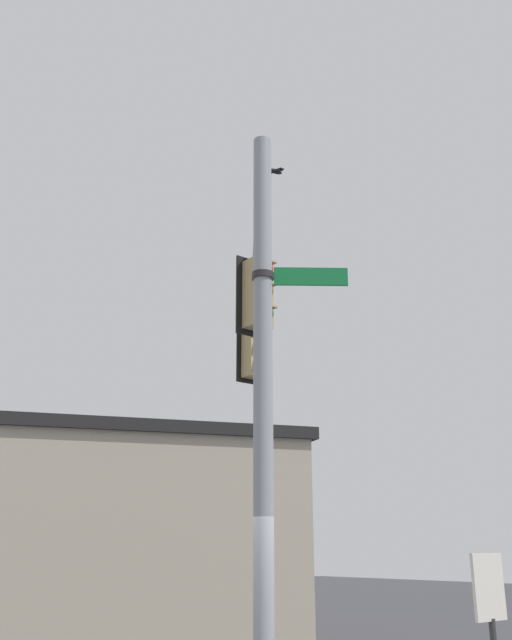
{
  "coord_description": "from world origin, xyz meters",
  "views": [
    {
      "loc": [
        5.0,
        5.95,
        2.17
      ],
      "look_at": [
        -2.03,
        -2.6,
        5.75
      ],
      "focal_mm": 39.89,
      "sensor_mm": 36.0,
      "label": 1
    }
  ],
  "objects_px": {
    "traffic_light_mid_inner": "(254,350)",
    "historical_marker": "(492,618)",
    "bird_flying": "(276,171)",
    "street_name_sign": "(288,276)",
    "traffic_light_nearest_pole": "(259,294)"
  },
  "relations": [
    {
      "from": "traffic_light_mid_inner",
      "to": "historical_marker",
      "type": "xyz_separation_m",
      "value": [
        0.39,
        4.88,
        -4.38
      ]
    },
    {
      "from": "street_name_sign",
      "to": "historical_marker",
      "type": "relative_size",
      "value": 0.44
    },
    {
      "from": "traffic_light_mid_inner",
      "to": "historical_marker",
      "type": "distance_m",
      "value": 6.57
    },
    {
      "from": "street_name_sign",
      "to": "historical_marker",
      "type": "xyz_separation_m",
      "value": [
        -2.61,
        0.58,
        -3.82
      ]
    },
    {
      "from": "street_name_sign",
      "to": "bird_flying",
      "type": "height_order",
      "value": "bird_flying"
    },
    {
      "from": "street_name_sign",
      "to": "bird_flying",
      "type": "relative_size",
      "value": 1.98
    },
    {
      "from": "traffic_light_nearest_pole",
      "to": "traffic_light_mid_inner",
      "type": "xyz_separation_m",
      "value": [
        -1.93,
        -2.46,
        0.0
      ]
    },
    {
      "from": "street_name_sign",
      "to": "traffic_light_nearest_pole",
      "type": "bearing_deg",
      "value": -120.38
    },
    {
      "from": "traffic_light_mid_inner",
      "to": "bird_flying",
      "type": "distance_m",
      "value": 3.43
    },
    {
      "from": "street_name_sign",
      "to": "traffic_light_mid_inner",
      "type": "bearing_deg",
      "value": -124.95
    },
    {
      "from": "traffic_light_nearest_pole",
      "to": "traffic_light_mid_inner",
      "type": "bearing_deg",
      "value": -128.05
    },
    {
      "from": "bird_flying",
      "to": "traffic_light_mid_inner",
      "type": "bearing_deg",
      "value": -107.65
    },
    {
      "from": "traffic_light_nearest_pole",
      "to": "traffic_light_mid_inner",
      "type": "distance_m",
      "value": 3.13
    },
    {
      "from": "traffic_light_nearest_pole",
      "to": "bird_flying",
      "type": "relative_size",
      "value": 2.8
    },
    {
      "from": "bird_flying",
      "to": "historical_marker",
      "type": "xyz_separation_m",
      "value": [
        0.06,
        3.83,
        -7.62
      ]
    }
  ]
}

